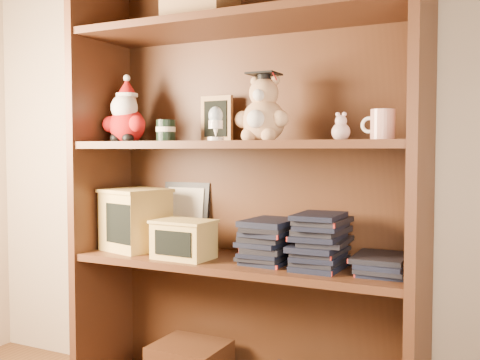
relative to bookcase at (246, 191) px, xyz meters
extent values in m
cube|color=tan|center=(0.18, 0.14, 0.47)|extent=(3.00, 0.04, 2.50)
cube|color=#4A2715|center=(-0.58, -0.05, 0.02)|extent=(0.03, 0.35, 1.60)
cube|color=#4A2715|center=(0.59, -0.05, 0.02)|extent=(0.03, 0.35, 1.60)
cube|color=#452412|center=(0.00, 0.11, 0.02)|extent=(1.20, 0.02, 1.60)
cube|color=#4A2715|center=(0.00, -0.05, 0.56)|extent=(1.14, 0.33, 0.02)
cube|color=#9E7547|center=(-0.15, -0.05, 0.63)|extent=(0.22, 0.18, 0.12)
cube|color=#4A2715|center=(0.00, -0.05, -0.24)|extent=(1.14, 0.33, 0.02)
cube|color=#4A2715|center=(0.00, -0.05, 0.16)|extent=(1.14, 0.33, 0.02)
sphere|color=#A50F0F|center=(-0.46, -0.05, 0.23)|extent=(0.13, 0.13, 0.13)
sphere|color=#A50F0F|center=(-0.52, -0.07, 0.24)|extent=(0.06, 0.06, 0.06)
sphere|color=#A50F0F|center=(-0.40, -0.07, 0.24)|extent=(0.06, 0.06, 0.06)
sphere|color=black|center=(-0.49, -0.08, 0.18)|extent=(0.04, 0.04, 0.04)
sphere|color=black|center=(-0.44, -0.08, 0.18)|extent=(0.04, 0.04, 0.04)
sphere|color=white|center=(-0.46, -0.07, 0.30)|extent=(0.10, 0.10, 0.10)
sphere|color=#D8B293|center=(-0.46, -0.05, 0.32)|extent=(0.07, 0.07, 0.07)
cone|color=#A50F0F|center=(-0.46, -0.05, 0.37)|extent=(0.08, 0.08, 0.07)
sphere|color=white|center=(-0.46, -0.05, 0.41)|extent=(0.03, 0.03, 0.03)
cylinder|color=white|center=(-0.46, -0.05, 0.34)|extent=(0.08, 0.08, 0.01)
cylinder|color=black|center=(-0.29, -0.05, 0.21)|extent=(0.07, 0.07, 0.08)
cylinder|color=beige|center=(-0.29, -0.05, 0.21)|extent=(0.07, 0.07, 0.02)
cube|color=#9E7547|center=(-0.15, 0.06, 0.25)|extent=(0.13, 0.03, 0.17)
cube|color=black|center=(-0.15, 0.05, 0.25)|extent=(0.10, 0.01, 0.13)
cube|color=#9E7547|center=(-0.15, 0.09, 0.19)|extent=(0.06, 0.06, 0.01)
cylinder|color=white|center=(-0.05, -0.13, 0.18)|extent=(0.05, 0.05, 0.01)
cone|color=white|center=(-0.05, -0.13, 0.20)|extent=(0.02, 0.02, 0.04)
cylinder|color=white|center=(-0.05, -0.13, 0.22)|extent=(0.05, 0.05, 0.03)
ellipsoid|color=#ABC1D0|center=(-0.05, -0.13, 0.25)|extent=(0.05, 0.05, 0.06)
sphere|color=tan|center=(0.09, -0.05, 0.24)|extent=(0.14, 0.14, 0.14)
sphere|color=white|center=(0.09, -0.11, 0.24)|extent=(0.06, 0.06, 0.06)
sphere|color=tan|center=(0.02, -0.07, 0.24)|extent=(0.06, 0.06, 0.06)
sphere|color=tan|center=(0.15, -0.07, 0.24)|extent=(0.06, 0.06, 0.06)
sphere|color=tan|center=(0.05, -0.09, 0.19)|extent=(0.05, 0.05, 0.05)
sphere|color=tan|center=(0.12, -0.09, 0.19)|extent=(0.05, 0.05, 0.05)
sphere|color=tan|center=(0.09, -0.05, 0.33)|extent=(0.10, 0.10, 0.10)
sphere|color=white|center=(0.09, -0.09, 0.32)|extent=(0.04, 0.04, 0.04)
sphere|color=tan|center=(0.05, -0.04, 0.37)|extent=(0.03, 0.03, 0.03)
sphere|color=tan|center=(0.12, -0.04, 0.37)|extent=(0.03, 0.03, 0.03)
cylinder|color=black|center=(0.09, -0.05, 0.38)|extent=(0.04, 0.04, 0.02)
cube|color=black|center=(0.09, -0.05, 0.39)|extent=(0.10, 0.10, 0.01)
cylinder|color=#A50F0F|center=(0.13, -0.07, 0.38)|extent=(0.00, 0.05, 0.03)
sphere|color=beige|center=(0.35, -0.05, 0.20)|extent=(0.06, 0.06, 0.06)
sphere|color=beige|center=(0.35, -0.05, 0.23)|extent=(0.04, 0.04, 0.04)
sphere|color=beige|center=(0.34, -0.05, 0.25)|extent=(0.01, 0.01, 0.01)
sphere|color=beige|center=(0.36, -0.05, 0.25)|extent=(0.01, 0.01, 0.01)
cylinder|color=silver|center=(0.47, -0.05, 0.22)|extent=(0.07, 0.07, 0.09)
torus|color=white|center=(0.43, -0.05, 0.22)|extent=(0.05, 0.01, 0.05)
cube|color=black|center=(-0.30, 0.09, -0.11)|extent=(0.20, 0.05, 0.25)
cube|color=beige|center=(-0.30, 0.08, -0.11)|extent=(0.16, 0.03, 0.21)
cube|color=tan|center=(-0.43, -0.05, -0.12)|extent=(0.24, 0.24, 0.22)
cube|color=black|center=(-0.43, -0.15, -0.12)|extent=(0.14, 0.04, 0.14)
cube|color=tan|center=(-0.43, -0.05, -0.01)|extent=(0.25, 0.25, 0.01)
cube|color=tan|center=(-0.18, -0.12, -0.17)|extent=(0.20, 0.14, 0.12)
cube|color=black|center=(-0.18, -0.18, -0.17)|extent=(0.14, 0.01, 0.08)
cube|color=tan|center=(-0.18, -0.12, -0.10)|extent=(0.21, 0.15, 0.01)
cube|color=black|center=(0.10, -0.05, -0.22)|extent=(0.14, 0.20, 0.02)
cube|color=black|center=(0.10, -0.05, -0.20)|extent=(0.14, 0.20, 0.02)
cube|color=black|center=(0.10, -0.05, -0.19)|extent=(0.14, 0.20, 0.02)
cube|color=black|center=(0.10, -0.05, -0.17)|extent=(0.14, 0.20, 0.02)
cube|color=black|center=(0.10, -0.05, -0.16)|extent=(0.14, 0.20, 0.02)
cube|color=black|center=(0.10, -0.05, -0.14)|extent=(0.14, 0.20, 0.02)
cube|color=black|center=(0.10, -0.05, -0.12)|extent=(0.14, 0.20, 0.02)
cube|color=black|center=(0.10, -0.05, -0.11)|extent=(0.14, 0.20, 0.02)
cube|color=black|center=(0.10, -0.05, -0.09)|extent=(0.14, 0.20, 0.02)
cube|color=black|center=(0.29, -0.05, -0.22)|extent=(0.14, 0.20, 0.02)
cube|color=black|center=(0.29, -0.05, -0.20)|extent=(0.14, 0.20, 0.02)
cube|color=black|center=(0.29, -0.05, -0.19)|extent=(0.14, 0.20, 0.02)
cube|color=black|center=(0.29, -0.05, -0.17)|extent=(0.14, 0.20, 0.02)
cube|color=black|center=(0.29, -0.05, -0.16)|extent=(0.14, 0.20, 0.02)
cube|color=black|center=(0.29, -0.05, -0.14)|extent=(0.14, 0.20, 0.02)
cube|color=black|center=(0.29, -0.05, -0.12)|extent=(0.14, 0.20, 0.02)
cube|color=black|center=(0.29, -0.05, -0.11)|extent=(0.14, 0.20, 0.02)
cube|color=black|center=(0.29, -0.05, -0.09)|extent=(0.14, 0.20, 0.02)
cube|color=black|center=(0.29, -0.05, -0.08)|extent=(0.14, 0.20, 0.02)
cube|color=black|center=(0.29, -0.05, -0.06)|extent=(0.14, 0.20, 0.02)
cube|color=black|center=(0.48, -0.05, -0.22)|extent=(0.14, 0.20, 0.02)
cube|color=black|center=(0.48, -0.05, -0.20)|extent=(0.14, 0.20, 0.02)
cube|color=black|center=(0.48, -0.05, -0.19)|extent=(0.14, 0.20, 0.02)
cube|color=black|center=(0.48, -0.05, -0.17)|extent=(0.14, 0.20, 0.02)
camera|label=1|loc=(0.84, -1.73, 0.14)|focal=42.00mm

